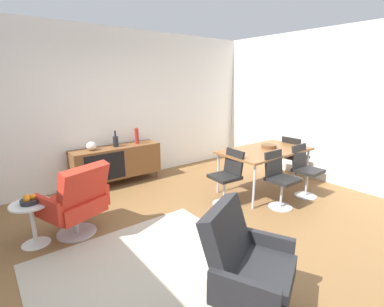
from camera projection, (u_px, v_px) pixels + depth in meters
The scene contains 18 objects.
ground_plane at pixel (197, 235), 3.52m from camera, with size 8.32×8.32×0.00m, color brown.
wall_back at pixel (110, 108), 5.16m from camera, with size 6.80×0.12×2.80m, color white.
wall_right at pixel (335, 108), 5.06m from camera, with size 0.12×5.60×2.80m, color white.
sideboard at pixel (117, 161), 5.14m from camera, with size 1.60×0.45×0.72m.
vase_cobalt at pixel (116, 141), 5.04m from camera, with size 0.10×0.10×0.29m.
vase_sculptural_dark at pixel (137, 136), 5.28m from camera, with size 0.07×0.07×0.30m.
vase_ceramic_small at pixel (91, 146), 4.79m from camera, with size 0.17×0.17×0.15m.
dining_table at pixel (265, 152), 4.79m from camera, with size 1.60×0.90×0.74m.
wooden_bowl_on_table at pixel (269, 146), 4.87m from camera, with size 0.26×0.26×0.06m, color brown.
dining_chair_front_left at pixel (279, 177), 4.21m from camera, with size 0.40×0.43×0.86m.
dining_chair_far_end at pixel (294, 156), 5.37m from camera, with size 0.44×0.41×0.86m.
dining_chair_near_window at pixel (228, 175), 4.32m from camera, with size 0.45×0.43×0.86m.
dining_chair_front_right at pixel (305, 169), 4.62m from camera, with size 0.41×0.43×0.86m.
lounge_chair_red at pixel (77, 200), 3.41m from camera, with size 0.85×0.82×0.95m.
armchair_black_shell at pixel (246, 266), 2.21m from camera, with size 0.87×0.85×0.95m.
side_table_round at pixel (33, 219), 3.25m from camera, with size 0.44×0.44×0.52m.
fruit_bowl at pixel (29, 200), 3.19m from camera, with size 0.20×0.20×0.11m.
area_rug at pixel (145, 266), 2.93m from camera, with size 2.20×1.70×0.01m, color #B7AD99.
Camera 1 is at (-1.97, -2.45, 1.89)m, focal length 26.10 mm.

